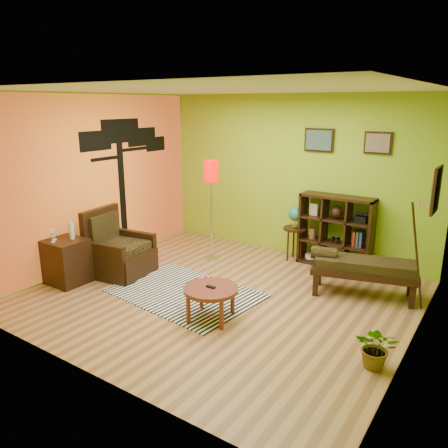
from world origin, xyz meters
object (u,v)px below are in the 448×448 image
Objects in this scene: floor_lamp at (211,180)px; potted_plant at (376,352)px; side_cabinet at (67,261)px; cube_shelf at (336,232)px; globe_table at (295,220)px; coffee_table at (211,292)px; bench at (361,267)px; armchair at (118,254)px.

potted_plant is (3.30, -1.72, -1.21)m from floor_lamp.
side_cabinet reaches higher than potted_plant.
floor_lamp is at bearing -156.10° from cube_shelf.
globe_table is 2.05× the size of potted_plant.
potted_plant is (2.03, 0.08, -0.18)m from coffee_table.
cube_shelf is at bearing 7.84° from globe_table.
floor_lamp is 1.43× the size of cube_shelf.
bench is 1.81m from potted_plant.
coffee_table is at bearing 6.23° from side_cabinet.
floor_lamp is at bearing 57.69° from armchair.
potted_plant is at bearing 2.32° from coffee_table.
floor_lamp is 2.79m from bench.
bench is 3.28× the size of potted_plant.
bench is (3.82, 2.01, 0.08)m from side_cabinet.
floor_lamp is (-1.27, 1.80, 1.03)m from coffee_table.
side_cabinet is 3.73m from globe_table.
coffee_table is 0.73× the size of globe_table.
coffee_table is 0.57× the size of cube_shelf.
armchair is 3.72m from bench.
coffee_table reaches higher than potted_plant.
globe_table is at bearing 49.41° from side_cabinet.
coffee_table is at bearing -127.73° from bench.
globe_table reaches higher than potted_plant.
armchair is 0.68× the size of bench.
floor_lamp is at bearing 178.66° from bench.
globe_table reaches higher than bench.
floor_lamp is at bearing 152.51° from potted_plant.
floor_lamp reaches higher than coffee_table.
coffee_table is 1.49× the size of potted_plant.
potted_plant is at bearing -4.85° from armchair.
armchair reaches higher than bench.
side_cabinet is at bearing -175.53° from potted_plant.
globe_table is (2.08, 2.11, 0.40)m from armchair.
bench is at bearing -30.14° from globe_table.
bench is (0.70, -0.91, -0.18)m from cube_shelf.
globe_table is at bearing 45.51° from armchair.
bench reaches higher than potted_plant.
cube_shelf is (0.70, 0.10, -0.12)m from globe_table.
coffee_table is 0.69× the size of side_cabinet.
side_cabinet is at bearing -115.66° from armchair.
side_cabinet is 0.65× the size of bench.
floor_lamp is 3.72× the size of potted_plant.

